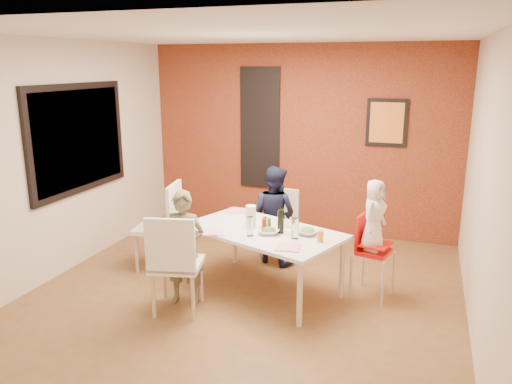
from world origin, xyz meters
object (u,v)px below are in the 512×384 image
(child_far, at_px, (274,215))
(high_chair, at_px, (370,248))
(chair_near, at_px, (174,260))
(child_near, at_px, (184,248))
(paper_towel_roll, at_px, (251,217))
(wine_bottle, at_px, (281,222))
(chair_far, at_px, (280,219))
(chair_left, at_px, (165,221))
(toddler, at_px, (374,215))
(dining_table, at_px, (263,235))

(child_far, bearing_deg, high_chair, 173.55)
(chair_near, height_order, child_near, child_near)
(child_far, height_order, paper_towel_roll, child_far)
(high_chair, height_order, wine_bottle, wine_bottle)
(high_chair, bearing_deg, chair_far, 70.48)
(chair_far, distance_m, chair_left, 1.47)
(chair_near, distance_m, child_far, 1.70)
(chair_left, distance_m, toddler, 2.46)
(high_chair, distance_m, child_far, 1.36)
(toddler, bearing_deg, high_chair, 83.29)
(child_near, bearing_deg, dining_table, 33.22)
(high_chair, distance_m, toddler, 0.37)
(dining_table, xyz_separation_m, high_chair, (1.11, 0.26, -0.10))
(dining_table, bearing_deg, chair_near, -128.74)
(child_far, distance_m, toddler, 1.41)
(chair_left, xyz_separation_m, child_near, (0.64, -0.75, 0.01))
(chair_near, bearing_deg, paper_towel_roll, -134.53)
(paper_towel_roll, bearing_deg, chair_far, 88.35)
(dining_table, bearing_deg, high_chair, 13.13)
(dining_table, bearing_deg, child_far, 98.73)
(toddler, distance_m, wine_bottle, 0.97)
(dining_table, relative_size, chair_left, 1.79)
(high_chair, xyz_separation_m, child_near, (-1.77, -0.81, 0.06))
(chair_far, height_order, toddler, toddler)
(chair_far, bearing_deg, chair_left, -135.09)
(chair_near, relative_size, child_far, 0.84)
(chair_far, bearing_deg, high_chair, -24.12)
(toddler, height_order, paper_towel_roll, toddler)
(chair_near, height_order, high_chair, chair_near)
(chair_far, relative_size, high_chair, 0.98)
(dining_table, relative_size, toddler, 2.50)
(toddler, bearing_deg, paper_towel_roll, 119.31)
(chair_near, distance_m, wine_bottle, 1.17)
(dining_table, xyz_separation_m, chair_far, (-0.11, 1.06, -0.15))
(chair_left, relative_size, high_chair, 1.19)
(chair_far, height_order, chair_left, chair_left)
(toddler, bearing_deg, child_far, 84.55)
(chair_far, relative_size, wine_bottle, 3.44)
(child_far, height_order, toddler, toddler)
(dining_table, bearing_deg, paper_towel_roll, 171.15)
(dining_table, xyz_separation_m, paper_towel_roll, (-0.14, 0.02, 0.19))
(child_far, bearing_deg, wine_bottle, 129.49)
(chair_near, distance_m, high_chair, 2.04)
(toddler, bearing_deg, chair_far, 76.03)
(paper_towel_roll, bearing_deg, wine_bottle, -9.26)
(toddler, height_order, wine_bottle, toddler)
(chair_near, bearing_deg, child_far, -120.94)
(chair_far, height_order, child_far, child_far)
(dining_table, distance_m, paper_towel_roll, 0.24)
(dining_table, xyz_separation_m, chair_left, (-1.31, 0.21, -0.04))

